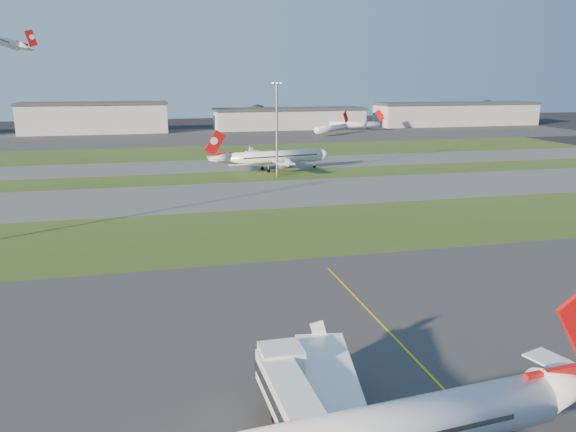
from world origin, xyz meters
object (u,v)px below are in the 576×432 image
object	(u,v)px
mini_jet_far	(355,124)
light_mast_centre	(277,123)
mini_jet_near	(332,128)
airliner_taxiing	(275,157)

from	to	relation	value
mini_jet_far	light_mast_centre	bearing A→B (deg)	-101.81
mini_jet_far	light_mast_centre	world-z (taller)	light_mast_centre
mini_jet_near	light_mast_centre	world-z (taller)	light_mast_centre
airliner_taxiing	mini_jet_far	size ratio (longest dim) A/B	1.29
mini_jet_far	mini_jet_near	bearing A→B (deg)	-117.52
mini_jet_far	light_mast_centre	distance (m)	145.85
airliner_taxiing	light_mast_centre	world-z (taller)	light_mast_centre
mini_jet_near	airliner_taxiing	bearing A→B (deg)	-156.91
light_mast_centre	mini_jet_near	bearing A→B (deg)	64.60
mini_jet_near	mini_jet_far	xyz separation A→B (m)	(18.79, 19.07, 0.00)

